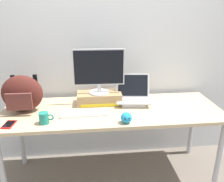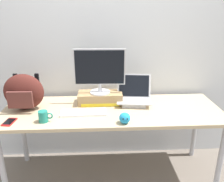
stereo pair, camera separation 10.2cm
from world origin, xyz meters
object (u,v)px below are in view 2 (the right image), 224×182
(messenger_backpack, at_px, (24,92))
(open_laptop, at_px, (134,98))
(desktop_monitor, at_px, (100,71))
(coffee_mug, at_px, (44,116))
(external_keyboard, at_px, (84,112))
(plush_toy, at_px, (125,118))
(cell_phone, at_px, (9,122))
(toner_box_yellow, at_px, (100,98))

(messenger_backpack, bearing_deg, open_laptop, 5.48)
(desktop_monitor, distance_m, open_laptop, 0.43)
(desktop_monitor, bearing_deg, coffee_mug, -139.94)
(open_laptop, bearing_deg, messenger_backpack, -169.73)
(external_keyboard, xyz_separation_m, plush_toy, (0.35, -0.20, 0.04))
(open_laptop, height_order, plush_toy, open_laptop)
(desktop_monitor, height_order, external_keyboard, desktop_monitor)
(open_laptop, xyz_separation_m, coffee_mug, (-0.80, -0.34, -0.01))
(messenger_backpack, bearing_deg, cell_phone, -100.52)
(toner_box_yellow, height_order, coffee_mug, toner_box_yellow)
(external_keyboard, distance_m, plush_toy, 0.40)
(open_laptop, bearing_deg, cell_phone, -156.27)
(messenger_backpack, bearing_deg, toner_box_yellow, 10.37)
(toner_box_yellow, height_order, cell_phone, toner_box_yellow)
(desktop_monitor, bearing_deg, messenger_backpack, -169.75)
(open_laptop, relative_size, plush_toy, 3.78)
(desktop_monitor, bearing_deg, external_keyboard, -120.82)
(coffee_mug, bearing_deg, open_laptop, 22.96)
(toner_box_yellow, bearing_deg, desktop_monitor, -92.04)
(desktop_monitor, relative_size, open_laptop, 1.39)
(desktop_monitor, height_order, messenger_backpack, desktop_monitor)
(external_keyboard, xyz_separation_m, messenger_backpack, (-0.54, 0.13, 0.16))
(toner_box_yellow, bearing_deg, external_keyboard, -122.17)
(toner_box_yellow, distance_m, external_keyboard, 0.28)
(coffee_mug, height_order, cell_phone, coffee_mug)
(cell_phone, xyz_separation_m, plush_toy, (0.95, -0.06, 0.04))
(open_laptop, xyz_separation_m, plush_toy, (-0.13, -0.40, -0.01))
(plush_toy, bearing_deg, cell_phone, 176.50)
(cell_phone, bearing_deg, open_laptop, 25.15)
(open_laptop, bearing_deg, desktop_monitor, -179.96)
(external_keyboard, height_order, messenger_backpack, messenger_backpack)
(external_keyboard, relative_size, cell_phone, 2.84)
(toner_box_yellow, height_order, external_keyboard, toner_box_yellow)
(desktop_monitor, height_order, plush_toy, desktop_monitor)
(toner_box_yellow, bearing_deg, messenger_backpack, -171.13)
(toner_box_yellow, relative_size, messenger_backpack, 1.16)
(coffee_mug, relative_size, cell_phone, 0.83)
(messenger_backpack, bearing_deg, external_keyboard, -11.88)
(messenger_backpack, bearing_deg, coffee_mug, -48.24)
(toner_box_yellow, relative_size, external_keyboard, 1.04)
(external_keyboard, height_order, plush_toy, plush_toy)
(coffee_mug, bearing_deg, cell_phone, -179.69)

